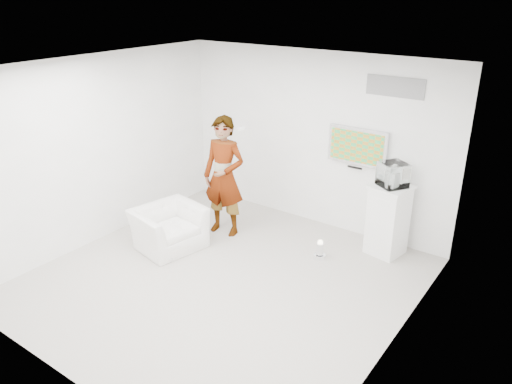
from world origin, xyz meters
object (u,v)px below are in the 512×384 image
at_px(pedestal, 388,220).
at_px(floor_uplight, 320,250).
at_px(tv, 358,146).
at_px(person, 224,177).
at_px(armchair, 169,228).

xyz_separation_m(pedestal, floor_uplight, (-0.75, -0.77, -0.42)).
xyz_separation_m(tv, pedestal, (0.74, -0.32, -0.98)).
distance_m(tv, person, 2.23).
relative_size(pedestal, floor_uplight, 3.83).
bearing_deg(person, tv, 25.70).
bearing_deg(pedestal, armchair, -147.73).
bearing_deg(person, armchair, -121.98).
relative_size(tv, pedestal, 0.88).
relative_size(tv, person, 0.49).
bearing_deg(floor_uplight, armchair, -153.52).
distance_m(armchair, pedestal, 3.47).
relative_size(person, armchair, 1.97).
height_order(pedestal, floor_uplight, pedestal).
bearing_deg(pedestal, person, -160.25).
distance_m(pedestal, floor_uplight, 1.15).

